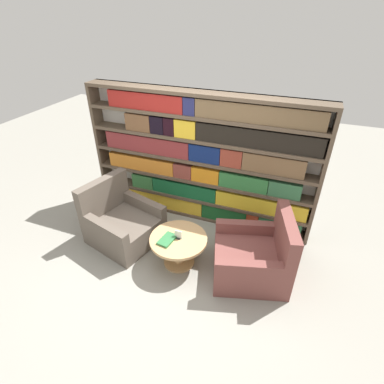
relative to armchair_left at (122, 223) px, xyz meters
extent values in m
plane|color=gray|center=(0.86, -0.27, -0.29)|extent=(14.00, 14.00, 0.00)
cube|color=silver|center=(0.86, 1.11, 0.74)|extent=(3.55, 0.05, 2.05)
cube|color=brown|center=(-0.89, 0.98, 0.74)|extent=(0.05, 0.30, 2.05)
cube|color=brown|center=(2.61, 0.98, 0.74)|extent=(0.05, 0.30, 2.05)
cube|color=brown|center=(0.86, 0.98, -0.26)|extent=(3.45, 0.30, 0.05)
cube|color=brown|center=(0.86, 0.98, 0.06)|extent=(3.45, 0.30, 0.05)
cube|color=brown|center=(0.86, 0.98, 0.40)|extent=(3.45, 0.30, 0.05)
cube|color=brown|center=(0.86, 0.98, 0.74)|extent=(3.45, 0.30, 0.05)
cube|color=brown|center=(0.86, 0.98, 1.08)|extent=(3.45, 0.30, 0.05)
cube|color=brown|center=(0.86, 0.98, 1.43)|extent=(3.45, 0.30, 0.05)
cube|color=brown|center=(0.86, 0.98, 1.74)|extent=(3.45, 0.30, 0.05)
cube|color=gold|center=(0.11, 0.96, -0.11)|extent=(1.70, 0.20, 0.25)
cube|color=#195526|center=(1.32, 0.96, -0.11)|extent=(0.73, 0.20, 0.25)
cube|color=#B34125|center=(1.79, 0.96, -0.11)|extent=(0.18, 0.20, 0.25)
cube|color=#2D673F|center=(2.20, 0.96, -0.11)|extent=(0.63, 0.20, 0.25)
cube|color=#326E37|center=(-0.11, 0.96, 0.20)|extent=(0.39, 0.20, 0.24)
cube|color=#165A30|center=(0.63, 0.96, 0.20)|extent=(1.09, 0.20, 0.24)
cube|color=gold|center=(1.87, 0.96, 0.20)|extent=(1.37, 0.20, 0.24)
cube|color=orange|center=(-0.12, 0.96, 0.54)|extent=(1.16, 0.20, 0.23)
cube|color=brown|center=(0.62, 0.96, 0.54)|extent=(0.30, 0.20, 0.23)
cube|color=orange|center=(1.00, 0.96, 0.54)|extent=(0.44, 0.20, 0.23)
cube|color=#2E7239|center=(1.58, 0.96, 0.54)|extent=(0.72, 0.20, 0.23)
cube|color=#326640|center=(2.18, 0.96, 0.54)|extent=(0.45, 0.20, 0.23)
cube|color=maroon|center=(0.02, 0.96, 0.90)|extent=(1.42, 0.20, 0.27)
cube|color=navy|center=(0.97, 0.96, 0.90)|extent=(0.48, 0.20, 0.27)
cube|color=brown|center=(1.38, 0.96, 0.90)|extent=(0.31, 0.20, 0.27)
cube|color=brown|center=(1.97, 0.96, 0.90)|extent=(0.85, 0.20, 0.27)
cube|color=brown|center=(-0.10, 0.96, 1.24)|extent=(0.41, 0.20, 0.26)
cube|color=black|center=(0.22, 0.96, 1.24)|extent=(0.21, 0.20, 0.26)
cube|color=black|center=(0.42, 0.96, 1.24)|extent=(0.16, 0.20, 0.26)
cube|color=gold|center=(0.67, 0.96, 1.24)|extent=(0.33, 0.20, 0.26)
cube|color=black|center=(1.70, 0.96, 1.24)|extent=(1.72, 0.20, 0.26)
cube|color=maroon|center=(0.05, 0.96, 1.57)|extent=(1.20, 0.20, 0.24)
cube|color=navy|center=(0.74, 0.96, 1.57)|extent=(0.17, 0.20, 0.24)
cube|color=brown|center=(1.68, 0.96, 1.57)|extent=(1.69, 0.20, 0.24)
cube|color=brown|center=(0.06, -0.01, -0.10)|extent=(1.12, 1.08, 0.38)
cube|color=brown|center=(-0.32, 0.09, 0.36)|extent=(0.36, 0.88, 0.53)
cube|color=brown|center=(0.02, -0.40, 0.18)|extent=(0.79, 0.32, 0.17)
cube|color=brown|center=(0.22, 0.33, 0.18)|extent=(0.79, 0.32, 0.17)
cube|color=brown|center=(1.93, -0.01, -0.10)|extent=(1.13, 1.09, 0.38)
cube|color=brown|center=(2.31, 0.09, 0.36)|extent=(0.37, 0.87, 0.53)
cube|color=brown|center=(1.76, 0.33, 0.18)|extent=(0.78, 0.33, 0.17)
cube|color=brown|center=(1.97, -0.39, 0.18)|extent=(0.78, 0.33, 0.17)
cylinder|color=tan|center=(0.99, -0.17, -0.09)|extent=(0.14, 0.14, 0.40)
cylinder|color=tan|center=(0.99, -0.17, -0.27)|extent=(0.42, 0.42, 0.03)
cylinder|color=tan|center=(0.99, -0.17, 0.14)|extent=(0.77, 0.77, 0.04)
cube|color=black|center=(0.99, -0.17, 0.16)|extent=(0.06, 0.06, 0.01)
cube|color=silver|center=(0.99, -0.17, 0.22)|extent=(0.10, 0.01, 0.12)
cube|color=#2D703D|center=(0.88, -0.27, 0.17)|extent=(0.20, 0.29, 0.03)
camera|label=1|loc=(2.23, -2.91, 2.79)|focal=28.00mm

